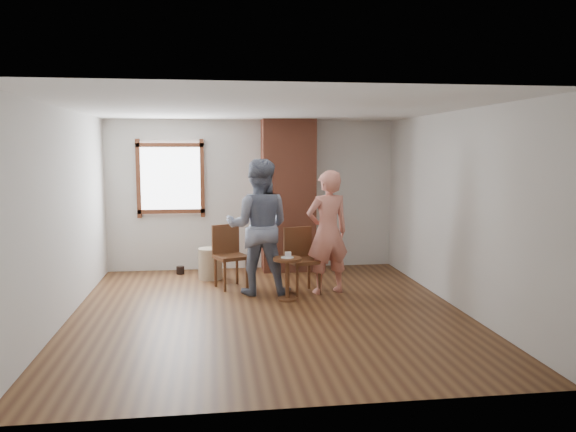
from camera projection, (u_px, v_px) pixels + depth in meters
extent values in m
plane|color=brown|center=(268.00, 312.00, 7.27)|extent=(5.50, 5.50, 0.00)
cube|color=silver|center=(252.00, 195.00, 9.82)|extent=(5.00, 0.04, 2.60)
cube|color=silver|center=(63.00, 215.00, 6.78)|extent=(0.04, 5.50, 2.60)
cube|color=silver|center=(455.00, 209.00, 7.45)|extent=(0.04, 5.50, 2.60)
cube|color=white|center=(268.00, 108.00, 6.97)|extent=(5.00, 5.50, 0.04)
cube|color=brown|center=(171.00, 178.00, 9.56)|extent=(1.14, 0.06, 1.34)
cube|color=white|center=(171.00, 178.00, 9.58)|extent=(1.00, 0.02, 1.20)
cube|color=#A6553A|center=(288.00, 196.00, 9.66)|extent=(0.90, 0.50, 2.60)
cylinder|color=tan|center=(210.00, 264.00, 9.10)|extent=(0.39, 0.39, 0.50)
cylinder|color=black|center=(180.00, 270.00, 9.46)|extent=(0.17, 0.17, 0.13)
cube|color=brown|center=(231.00, 257.00, 8.48)|extent=(0.58, 0.58, 0.05)
cylinder|color=brown|center=(225.00, 276.00, 8.27)|extent=(0.04, 0.04, 0.48)
cylinder|color=brown|center=(247.00, 273.00, 8.44)|extent=(0.04, 0.04, 0.48)
cylinder|color=brown|center=(216.00, 271.00, 8.58)|extent=(0.04, 0.04, 0.48)
cylinder|color=brown|center=(237.00, 269.00, 8.75)|extent=(0.04, 0.04, 0.48)
cube|color=brown|center=(225.00, 240.00, 8.63)|extent=(0.43, 0.20, 0.48)
cube|color=brown|center=(303.00, 261.00, 8.19)|extent=(0.55, 0.55, 0.05)
cylinder|color=brown|center=(297.00, 280.00, 7.98)|extent=(0.04, 0.04, 0.47)
cylinder|color=brown|center=(320.00, 278.00, 8.12)|extent=(0.04, 0.04, 0.47)
cylinder|color=brown|center=(287.00, 275.00, 8.31)|extent=(0.04, 0.04, 0.47)
cylinder|color=brown|center=(309.00, 273.00, 8.45)|extent=(0.04, 0.04, 0.47)
cube|color=brown|center=(298.00, 243.00, 8.34)|extent=(0.44, 0.16, 0.47)
cylinder|color=brown|center=(287.00, 259.00, 7.77)|extent=(0.40, 0.40, 0.04)
cylinder|color=brown|center=(287.00, 280.00, 7.80)|extent=(0.06, 0.06, 0.54)
cylinder|color=brown|center=(287.00, 299.00, 7.84)|extent=(0.28, 0.28, 0.03)
cylinder|color=white|center=(287.00, 257.00, 7.77)|extent=(0.18, 0.18, 0.01)
cube|color=white|center=(288.00, 255.00, 7.76)|extent=(0.08, 0.07, 0.06)
imported|color=#121833|center=(258.00, 227.00, 8.10)|extent=(1.06, 0.89, 1.96)
imported|color=#DE836F|center=(328.00, 232.00, 8.14)|extent=(0.74, 0.57, 1.80)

